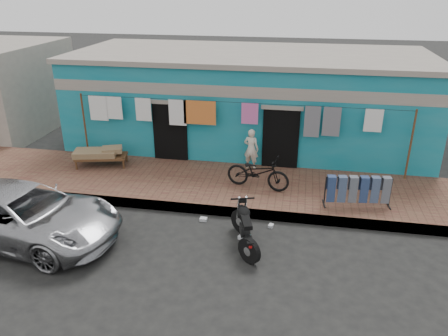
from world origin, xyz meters
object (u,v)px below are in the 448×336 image
motorcycle (245,227)px  jeans_rack (358,191)px  seated_person (251,149)px  charpoy (101,157)px  car (23,214)px  bicycle (258,169)px

motorcycle → jeans_rack: jeans_rack is taller
seated_person → charpoy: 4.69m
car → bicycle: bicycle is taller
charpoy → jeans_rack: bearing=-9.6°
bicycle → motorcycle: bicycle is taller
seated_person → bicycle: size_ratio=0.71×
seated_person → motorcycle: bearing=106.9°
jeans_rack → motorcycle: bearing=-142.3°
bicycle → jeans_rack: (2.63, -0.57, -0.16)m
car → seated_person: seated_person is taller
motorcycle → bicycle: bearing=73.6°
car → seated_person: size_ratio=3.71×
bicycle → jeans_rack: bearing=-90.6°
motorcycle → charpoy: size_ratio=0.94×
seated_person → jeans_rack: size_ratio=0.71×
motorcycle → charpoy: 6.01m
motorcycle → jeans_rack: 3.33m
seated_person → jeans_rack: seated_person is taller
seated_person → motorcycle: (0.37, -3.95, -0.37)m
bicycle → charpoy: size_ratio=1.00×
seated_person → bicycle: 1.40m
car → charpoy: 3.93m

